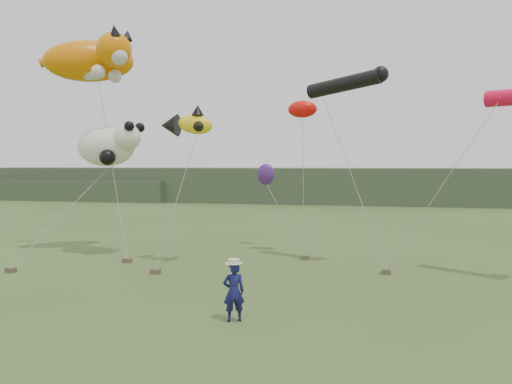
% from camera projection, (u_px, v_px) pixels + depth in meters
% --- Properties ---
extents(ground, '(120.00, 120.00, 0.00)m').
position_uv_depth(ground, '(198.00, 302.00, 16.26)').
color(ground, '#385123').
rests_on(ground, ground).
extents(headland, '(90.00, 13.00, 4.00)m').
position_uv_depth(headland, '(293.00, 185.00, 60.43)').
color(headland, '#2D3D28').
rests_on(headland, ground).
extents(festival_attendant, '(0.74, 0.64, 1.71)m').
position_uv_depth(festival_attendant, '(234.00, 292.00, 14.24)').
color(festival_attendant, '#13154A').
rests_on(festival_attendant, ground).
extents(sandbag_anchors, '(15.63, 5.64, 0.19)m').
position_uv_depth(sandbag_anchors, '(198.00, 266.00, 21.58)').
color(sandbag_anchors, brown).
rests_on(sandbag_anchors, ground).
extents(cat_kite, '(5.92, 4.33, 2.54)m').
position_uv_depth(cat_kite, '(95.00, 59.00, 24.67)').
color(cat_kite, orange).
rests_on(cat_kite, ground).
extents(fish_kite, '(2.59, 1.75, 1.37)m').
position_uv_depth(fish_kite, '(186.00, 124.00, 22.01)').
color(fish_kite, yellow).
rests_on(fish_kite, ground).
extents(tube_kites, '(10.78, 4.30, 1.95)m').
position_uv_depth(tube_kites, '(438.00, 88.00, 20.24)').
color(tube_kites, black).
rests_on(tube_kites, ground).
extents(panda_kite, '(3.43, 2.22, 2.13)m').
position_uv_depth(panda_kite, '(109.00, 146.00, 24.38)').
color(panda_kite, white).
rests_on(panda_kite, ground).
extents(misc_kites, '(3.46, 2.97, 4.26)m').
position_uv_depth(misc_kites, '(286.00, 138.00, 25.64)').
color(misc_kites, red).
rests_on(misc_kites, ground).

